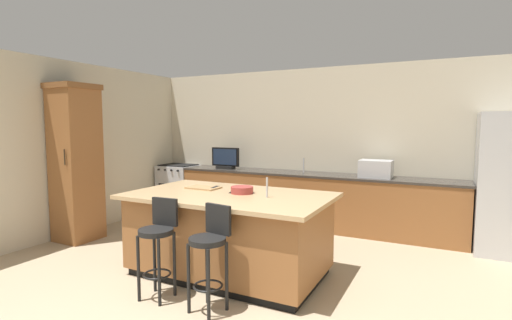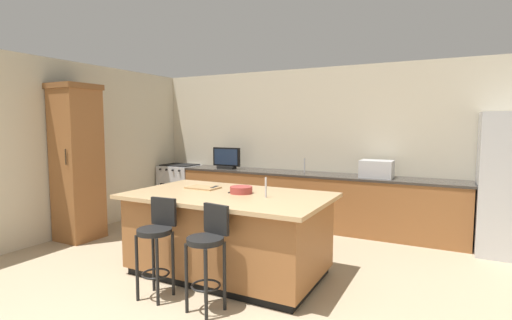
{
  "view_description": "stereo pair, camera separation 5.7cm",
  "coord_description": "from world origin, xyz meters",
  "views": [
    {
      "loc": [
        1.92,
        -1.82,
        1.71
      ],
      "look_at": [
        -0.41,
        2.78,
        1.23
      ],
      "focal_mm": 26.55,
      "sensor_mm": 36.0,
      "label": 1
    },
    {
      "loc": [
        1.97,
        -1.8,
        1.71
      ],
      "look_at": [
        -0.41,
        2.78,
        1.23
      ],
      "focal_mm": 26.55,
      "sensor_mm": 36.0,
      "label": 2
    }
  ],
  "objects": [
    {
      "name": "bar_stool_right",
      "position": [
        0.02,
        1.0,
        0.59
      ],
      "size": [
        0.34,
        0.36,
        0.98
      ],
      "rotation": [
        0.0,
        0.0,
        -0.15
      ],
      "color": "black",
      "rests_on": "ground_plane"
    },
    {
      "name": "sink_faucet_back",
      "position": [
        -0.25,
        4.27,
        1.03
      ],
      "size": [
        0.02,
        0.02,
        0.24
      ],
      "primitive_type": "cylinder",
      "color": "#B2B2B7",
      "rests_on": "counter_back"
    },
    {
      "name": "sink_faucet_island",
      "position": [
        0.2,
        1.82,
        1.04
      ],
      "size": [
        0.02,
        0.02,
        0.22
      ],
      "primitive_type": "cylinder",
      "color": "#B2B2B7",
      "rests_on": "kitchen_island"
    },
    {
      "name": "fruit_bowl",
      "position": [
        -0.16,
        1.92,
        0.97
      ],
      "size": [
        0.26,
        0.26,
        0.08
      ],
      "primitive_type": "cylinder",
      "color": "#993833",
      "rests_on": "kitchen_island"
    },
    {
      "name": "bar_stool_left",
      "position": [
        -0.59,
        0.99,
        0.59
      ],
      "size": [
        0.34,
        0.35,
        0.98
      ],
      "rotation": [
        0.0,
        0.0,
        0.06
      ],
      "color": "black",
      "rests_on": "ground_plane"
    },
    {
      "name": "tv_remote",
      "position": [
        -0.62,
        2.06,
        0.94
      ],
      "size": [
        0.07,
        0.17,
        0.02
      ],
      "primitive_type": "cube",
      "rotation": [
        0.0,
        0.0,
        0.15
      ],
      "color": "black",
      "rests_on": "kitchen_island"
    },
    {
      "name": "wall_left",
      "position": [
        -3.32,
        2.27,
        1.34
      ],
      "size": [
        0.12,
        4.95,
        2.69
      ],
      "primitive_type": "cube",
      "color": "beige",
      "rests_on": "ground_plane"
    },
    {
      "name": "kitchen_island",
      "position": [
        -0.27,
        1.82,
        0.48
      ],
      "size": [
        2.28,
        1.35,
        0.93
      ],
      "color": "black",
      "rests_on": "ground_plane"
    },
    {
      "name": "counter_back",
      "position": [
        -0.11,
        4.17,
        0.45
      ],
      "size": [
        4.77,
        0.62,
        0.91
      ],
      "color": "brown",
      "rests_on": "ground_plane"
    },
    {
      "name": "wall_back",
      "position": [
        0.0,
        4.55,
        1.34
      ],
      "size": [
        7.03,
        0.12,
        2.69
      ],
      "primitive_type": "cube",
      "color": "beige",
      "rests_on": "ground_plane"
    },
    {
      "name": "cabinet_tower",
      "position": [
        -2.97,
        1.94,
        1.2
      ],
      "size": [
        0.57,
        0.61,
        2.31
      ],
      "color": "brown",
      "rests_on": "ground_plane"
    },
    {
      "name": "cell_phone",
      "position": [
        -0.27,
        1.93,
        0.94
      ],
      "size": [
        0.09,
        0.16,
        0.01
      ],
      "primitive_type": "cube",
      "rotation": [
        0.0,
        0.0,
        0.16
      ],
      "color": "black",
      "rests_on": "kitchen_island"
    },
    {
      "name": "tv_monitor",
      "position": [
        -1.72,
        4.12,
        1.09
      ],
      "size": [
        0.56,
        0.16,
        0.39
      ],
      "color": "black",
      "rests_on": "counter_back"
    },
    {
      "name": "cutting_board",
      "position": [
        -0.74,
        2.0,
        0.94
      ],
      "size": [
        0.4,
        0.26,
        0.02
      ],
      "primitive_type": "cube",
      "rotation": [
        0.0,
        0.0,
        -0.02
      ],
      "color": "#A87F51",
      "rests_on": "kitchen_island"
    },
    {
      "name": "range_oven",
      "position": [
        -2.85,
        4.17,
        0.46
      ],
      "size": [
        0.71,
        0.63,
        0.93
      ],
      "color": "#B7BABF",
      "rests_on": "ground_plane"
    },
    {
      "name": "microwave",
      "position": [
        0.95,
        4.17,
        1.04
      ],
      "size": [
        0.48,
        0.36,
        0.27
      ],
      "primitive_type": "cube",
      "color": "#B7BABF",
      "rests_on": "counter_back"
    }
  ]
}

